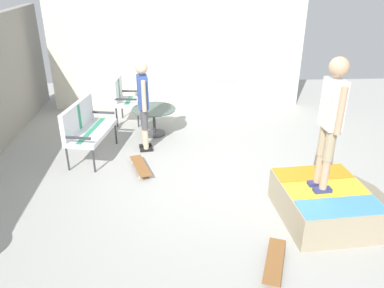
# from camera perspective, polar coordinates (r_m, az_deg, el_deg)

# --- Properties ---
(ground_plane) EXTENTS (12.00, 12.00, 0.10)m
(ground_plane) POSITION_cam_1_polar(r_m,az_deg,el_deg) (6.33, 3.14, -6.16)
(ground_plane) COLOR #A8A8A3
(house_facade) EXTENTS (0.23, 6.00, 2.74)m
(house_facade) POSITION_cam_1_polar(r_m,az_deg,el_deg) (9.36, -2.14, 13.68)
(house_facade) COLOR silver
(house_facade) RESTS_ON ground_plane
(skate_ramp) EXTENTS (1.43, 1.87, 0.49)m
(skate_ramp) POSITION_cam_1_polar(r_m,az_deg,el_deg) (5.66, 19.30, -8.34)
(skate_ramp) COLOR tan
(skate_ramp) RESTS_ON ground_plane
(patio_bench) EXTENTS (1.33, 0.78, 1.02)m
(patio_bench) POSITION_cam_1_polar(r_m,az_deg,el_deg) (7.16, -15.68, 2.73)
(patio_bench) COLOR #38383D
(patio_bench) RESTS_ON ground_plane
(patio_chair_near_house) EXTENTS (0.67, 0.61, 1.02)m
(patio_chair_near_house) POSITION_cam_1_polar(r_m,az_deg,el_deg) (8.60, -10.19, 7.04)
(patio_chair_near_house) COLOR #38383D
(patio_chair_near_house) RESTS_ON ground_plane
(patio_table) EXTENTS (0.90, 0.90, 0.57)m
(patio_table) POSITION_cam_1_polar(r_m,az_deg,el_deg) (7.93, -5.70, 4.15)
(patio_table) COLOR #38383D
(patio_table) RESTS_ON ground_plane
(person_watching) EXTENTS (0.48, 0.28, 1.71)m
(person_watching) POSITION_cam_1_polar(r_m,az_deg,el_deg) (7.08, -7.30, 6.54)
(person_watching) COLOR black
(person_watching) RESTS_ON ground_plane
(person_skater) EXTENTS (0.48, 0.27, 1.79)m
(person_skater) POSITION_cam_1_polar(r_m,az_deg,el_deg) (5.05, 20.06, 4.01)
(person_skater) COLOR navy
(person_skater) RESTS_ON skate_ramp
(skateboard_by_bench) EXTENTS (0.82, 0.44, 0.10)m
(skateboard_by_bench) POSITION_cam_1_polar(r_m,az_deg,el_deg) (6.67, -7.70, -3.28)
(skateboard_by_bench) COLOR brown
(skateboard_by_bench) RESTS_ON ground_plane
(skateboard_spare) EXTENTS (0.82, 0.46, 0.10)m
(skateboard_spare) POSITION_cam_1_polar(r_m,az_deg,el_deg) (4.79, 12.21, -16.73)
(skateboard_spare) COLOR brown
(skateboard_spare) RESTS_ON ground_plane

